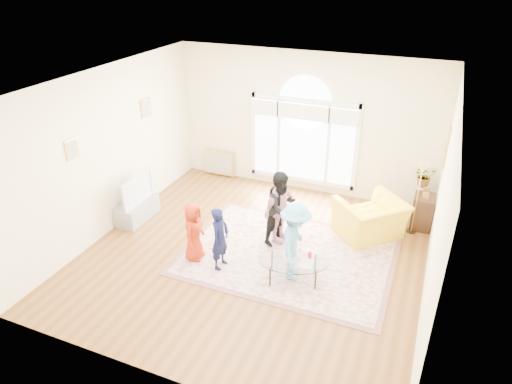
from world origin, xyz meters
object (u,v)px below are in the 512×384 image
at_px(tv_console, 138,210).
at_px(television, 135,188).
at_px(coffee_table, 294,261).
at_px(area_rug, 288,255).
at_px(armchair, 370,219).

height_order(tv_console, television, television).
distance_m(television, coffee_table, 3.74).
distance_m(area_rug, coffee_table, 0.82).
distance_m(area_rug, armchair, 1.82).
bearing_deg(area_rug, tv_console, 178.72).
relative_size(tv_console, coffee_table, 0.74).
xyz_separation_m(coffee_table, armchair, (0.94, 1.91, -0.01)).
xyz_separation_m(area_rug, coffee_table, (0.31, -0.65, 0.39)).
distance_m(area_rug, television, 3.42).
xyz_separation_m(area_rug, television, (-3.35, 0.07, 0.71)).
bearing_deg(tv_console, coffee_table, -11.13).
distance_m(area_rug, tv_console, 3.36).
bearing_deg(television, coffee_table, -11.16).
relative_size(area_rug, television, 3.45).
relative_size(television, coffee_table, 0.78).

